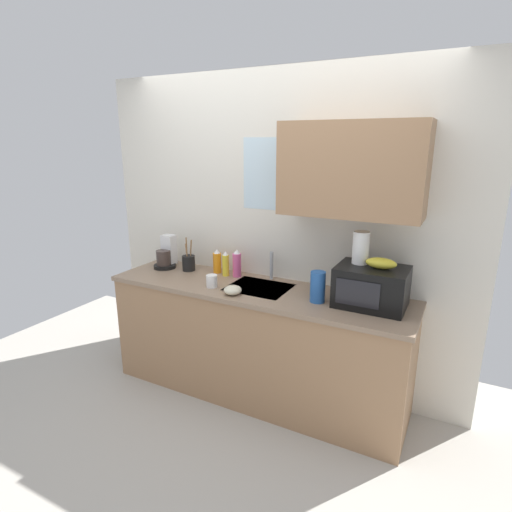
{
  "coord_description": "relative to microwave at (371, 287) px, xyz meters",
  "views": [
    {
      "loc": [
        1.36,
        -2.6,
        1.97
      ],
      "look_at": [
        0.0,
        0.0,
        1.15
      ],
      "focal_mm": 28.84,
      "sensor_mm": 36.0,
      "label": 1
    }
  ],
  "objects": [
    {
      "name": "dish_soap_bottle_pink",
      "position": [
        -1.11,
        0.12,
        -0.03
      ],
      "size": [
        0.07,
        0.07,
        0.23
      ],
      "color": "#E55999",
      "rests_on": "counter_unit"
    },
    {
      "name": "cereal_canister",
      "position": [
        -0.34,
        -0.1,
        -0.03
      ],
      "size": [
        0.1,
        0.1,
        0.22
      ],
      "primitive_type": "cylinder",
      "color": "#2659A5",
      "rests_on": "counter_unit"
    },
    {
      "name": "small_bowl",
      "position": [
        -0.93,
        -0.25,
        -0.1
      ],
      "size": [
        0.13,
        0.13,
        0.06
      ],
      "primitive_type": "ellipsoid",
      "color": "beige",
      "rests_on": "counter_unit"
    },
    {
      "name": "dish_soap_bottle_yellow",
      "position": [
        -1.2,
        0.1,
        -0.04
      ],
      "size": [
        0.06,
        0.06,
        0.21
      ],
      "color": "yellow",
      "rests_on": "counter_unit"
    },
    {
      "name": "sink_faucet",
      "position": [
        -0.83,
        0.19,
        -0.02
      ],
      "size": [
        0.03,
        0.03,
        0.23
      ],
      "primitive_type": "cylinder",
      "color": "#B2B5BA",
      "rests_on": "counter_unit"
    },
    {
      "name": "counter_unit",
      "position": [
        -0.84,
        -0.05,
        -0.58
      ],
      "size": [
        2.36,
        0.63,
        0.9
      ],
      "color": "#9E7551",
      "rests_on": "ground"
    },
    {
      "name": "dish_soap_bottle_orange",
      "position": [
        -1.31,
        0.13,
        -0.04
      ],
      "size": [
        0.07,
        0.07,
        0.2
      ],
      "color": "orange",
      "rests_on": "counter_unit"
    },
    {
      "name": "mug_white",
      "position": [
        -1.15,
        -0.19,
        -0.09
      ],
      "size": [
        0.08,
        0.08,
        0.09
      ],
      "primitive_type": "cylinder",
      "color": "white",
      "rests_on": "counter_unit"
    },
    {
      "name": "ground_plane",
      "position": [
        -0.84,
        -1.25,
        -1.05
      ],
      "size": [
        5.53,
        4.4,
        0.02
      ],
      "primitive_type": "cube",
      "color": "#B2ADA3"
    },
    {
      "name": "utensil_crock",
      "position": [
        -1.56,
        0.07,
        -0.06
      ],
      "size": [
        0.11,
        0.11,
        0.29
      ],
      "color": "black",
      "rests_on": "counter_unit"
    },
    {
      "name": "microwave",
      "position": [
        0.0,
        0.0,
        0.0
      ],
      "size": [
        0.46,
        0.35,
        0.27
      ],
      "color": "black",
      "rests_on": "counter_unit"
    },
    {
      "name": "banana_bunch",
      "position": [
        0.05,
        0.0,
        0.17
      ],
      "size": [
        0.2,
        0.11,
        0.07
      ],
      "primitive_type": "ellipsoid",
      "color": "gold",
      "rests_on": "microwave"
    },
    {
      "name": "paper_towel_roll",
      "position": [
        -0.1,
        0.05,
        0.24
      ],
      "size": [
        0.11,
        0.11,
        0.22
      ],
      "primitive_type": "cylinder",
      "color": "white",
      "rests_on": "microwave"
    },
    {
      "name": "coffee_maker",
      "position": [
        -1.79,
        0.06,
        -0.03
      ],
      "size": [
        0.19,
        0.21,
        0.28
      ],
      "color": "black",
      "rests_on": "counter_unit"
    },
    {
      "name": "kitchen_wall_assembly",
      "position": [
        -0.72,
        0.26,
        0.32
      ],
      "size": [
        3.13,
        0.42,
        2.5
      ],
      "color": "silver",
      "rests_on": "ground"
    }
  ]
}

